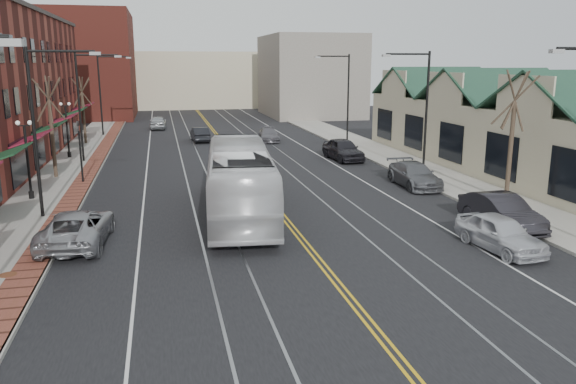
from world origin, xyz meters
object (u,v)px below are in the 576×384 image
transit_bus (240,181)px  parked_car_b (501,212)px  parked_suv (77,228)px  parked_car_c (414,175)px  parked_car_a (500,233)px  parked_car_d (343,149)px

transit_bus → parked_car_b: transit_bus is taller
parked_suv → parked_car_b: (18.60, -1.82, 0.04)m
parked_car_c → parked_car_a: bearing=-97.2°
parked_car_b → parked_car_d: bearing=92.3°
transit_bus → parked_car_b: bearing=162.4°
parked_car_c → parked_car_b: bearing=-88.5°
parked_suv → transit_bus: bearing=-153.0°
parked_car_b → parked_car_c: (0.00, 9.11, -0.06)m
parked_suv → parked_car_c: bearing=-154.7°
parked_car_a → parked_car_b: (1.80, 2.69, 0.06)m
parked_suv → parked_car_b: bearing=178.3°
transit_bus → parked_suv: transit_bus is taller
parked_car_a → transit_bus: bearing=134.7°
transit_bus → parked_car_a: transit_bus is taller
parked_car_a → parked_car_d: bearing=82.1°
parked_car_a → parked_car_b: 3.24m
parked_car_d → transit_bus: bearing=-129.7°
parked_car_a → parked_car_b: size_ratio=0.89×
parked_car_a → parked_car_d: size_ratio=0.86×
transit_bus → parked_car_d: bearing=-119.3°
parked_car_a → parked_car_d: 21.81m
parked_car_a → parked_car_d: parked_car_d is taller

